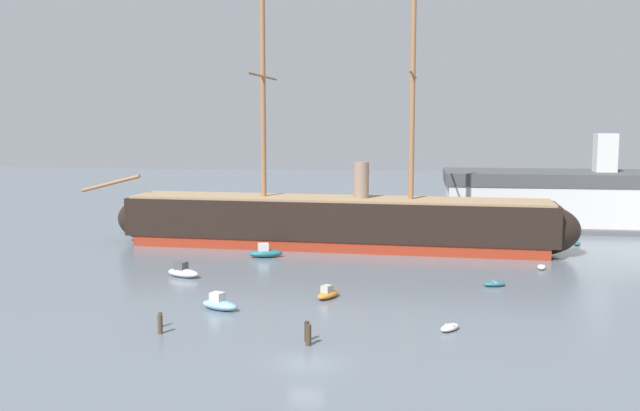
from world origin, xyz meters
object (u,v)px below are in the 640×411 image
(motorboat_foreground_left, at_px, (219,304))
(dinghy_far_left, at_px, (191,229))
(dinghy_far_right, at_px, (577,243))
(dinghy_distant_centre, at_px, (393,228))
(motorboat_mid_left, at_px, (183,272))
(dinghy_alongside_stern, at_px, (541,267))
(mooring_piling_nearest, at_px, (161,320))
(motorboat_alongside_bow, at_px, (265,252))
(dockside_warehouse_right, at_px, (622,200))
(mooring_piling_left_pair, at_px, (160,324))
(mooring_piling_midwater, at_px, (307,331))
(mooring_piling_right_pair, at_px, (309,335))
(tall_ship, at_px, (336,222))
(motorboat_near_centre, at_px, (328,294))
(dinghy_mid_right, at_px, (494,284))
(dinghy_foreground_right, at_px, (450,327))

(motorboat_foreground_left, height_order, dinghy_far_left, motorboat_foreground_left)
(dinghy_far_right, bearing_deg, dinghy_distant_centre, 158.46)
(motorboat_mid_left, relative_size, dinghy_alongside_stern, 1.96)
(mooring_piling_nearest, bearing_deg, motorboat_alongside_bow, 86.76)
(dinghy_distant_centre, height_order, dockside_warehouse_right, dockside_warehouse_right)
(dinghy_far_right, relative_size, mooring_piling_left_pair, 1.36)
(mooring_piling_midwater, bearing_deg, motorboat_mid_left, 130.57)
(dinghy_distant_centre, distance_m, dockside_warehouse_right, 37.33)
(mooring_piling_nearest, bearing_deg, mooring_piling_right_pair, -12.66)
(motorboat_mid_left, xyz_separation_m, dinghy_distant_centre, (21.17, 37.71, -0.29))
(tall_ship, relative_size, motorboat_foreground_left, 17.14)
(motorboat_foreground_left, relative_size, motorboat_near_centre, 1.19)
(dinghy_alongside_stern, bearing_deg, dinghy_distant_centre, 123.76)
(dinghy_far_right, distance_m, dockside_warehouse_right, 21.06)
(tall_ship, distance_m, dinghy_mid_right, 27.80)
(dinghy_far_right, height_order, dinghy_distant_centre, dinghy_distant_centre)
(tall_ship, distance_m, motorboat_alongside_bow, 11.71)
(motorboat_alongside_bow, bearing_deg, motorboat_foreground_left, -86.52)
(motorboat_near_centre, relative_size, dinghy_far_left, 1.32)
(mooring_piling_nearest, height_order, mooring_piling_left_pair, mooring_piling_left_pair)
(motorboat_near_centre, bearing_deg, mooring_piling_left_pair, -131.58)
(motorboat_alongside_bow, bearing_deg, dinghy_foreground_right, -52.09)
(dinghy_foreground_right, xyz_separation_m, dockside_warehouse_right, (29.26, 60.98, 4.21))
(dockside_warehouse_right, bearing_deg, mooring_piling_nearest, -129.77)
(dinghy_alongside_stern, bearing_deg, mooring_piling_right_pair, -125.12)
(motorboat_near_centre, bearing_deg, tall_ship, 95.73)
(motorboat_foreground_left, distance_m, mooring_piling_right_pair, 13.05)
(tall_ship, relative_size, mooring_piling_right_pair, 42.73)
(tall_ship, bearing_deg, motorboat_alongside_bow, -134.01)
(tall_ship, height_order, mooring_piling_midwater, tall_ship)
(mooring_piling_nearest, bearing_deg, dinghy_mid_right, 33.22)
(dinghy_distant_centre, relative_size, dockside_warehouse_right, 0.04)
(motorboat_near_centre, xyz_separation_m, dinghy_far_right, (30.08, 34.29, -0.22))
(dinghy_alongside_stern, relative_size, dinghy_far_left, 0.86)
(motorboat_alongside_bow, relative_size, dinghy_distant_centre, 1.71)
(dockside_warehouse_right, bearing_deg, motorboat_foreground_left, -130.73)
(motorboat_near_centre, distance_m, dinghy_distant_centre, 44.70)
(dinghy_mid_right, height_order, dockside_warehouse_right, dockside_warehouse_right)
(tall_ship, bearing_deg, motorboat_near_centre, -84.27)
(dinghy_far_left, bearing_deg, mooring_piling_left_pair, -73.54)
(dinghy_far_right, bearing_deg, motorboat_foreground_left, -134.56)
(motorboat_alongside_bow, bearing_deg, mooring_piling_right_pair, -71.58)
(dinghy_alongside_stern, bearing_deg, mooring_piling_nearest, -140.85)
(dinghy_far_right, height_order, mooring_piling_left_pair, mooring_piling_left_pair)
(dinghy_distant_centre, height_order, mooring_piling_midwater, mooring_piling_midwater)
(motorboat_near_centre, xyz_separation_m, dinghy_alongside_stern, (22.56, 17.02, -0.21))
(dinghy_far_left, height_order, mooring_piling_right_pair, mooring_piling_right_pair)
(tall_ship, height_order, motorboat_mid_left, tall_ship)
(motorboat_foreground_left, bearing_deg, dinghy_far_right, 45.44)
(dinghy_alongside_stern, distance_m, mooring_piling_nearest, 45.02)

